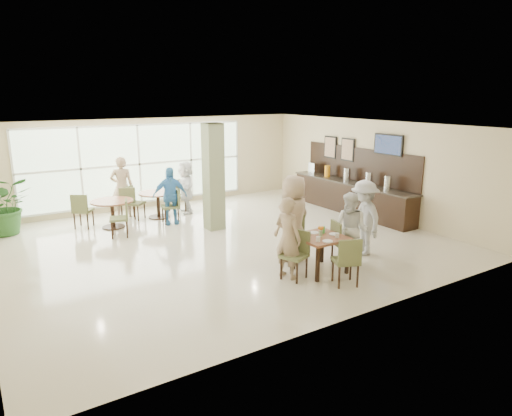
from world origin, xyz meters
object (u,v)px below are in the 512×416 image
round_table_right (158,198)px  adult_b (186,187)px  round_table_left (112,207)px  adult_standing (122,187)px  teen_right (351,229)px  teen_standing (364,218)px  potted_plant (5,206)px  buffet_counter (351,195)px  teen_left (288,238)px  adult_a (170,196)px  main_table (321,241)px  teen_far (293,218)px

round_table_right → adult_b: adult_b is taller
round_table_left → adult_standing: 1.15m
teen_right → adult_b: bearing=172.0°
teen_right → teen_standing: bearing=95.9°
round_table_left → potted_plant: potted_plant is taller
adult_b → buffet_counter: bearing=71.8°
round_table_left → buffet_counter: (6.57, -2.24, -0.03)m
adult_standing → teen_left: bearing=118.2°
adult_a → adult_standing: bearing=134.4°
adult_b → teen_standing: bearing=32.1°
teen_standing → adult_b: 5.84m
main_table → teen_left: teen_left is taller
round_table_right → buffet_counter: bearing=-26.5°
buffet_counter → adult_a: buffet_counter is taller
buffet_counter → teen_standing: (-2.40, -2.89, 0.29)m
teen_left → adult_a: (-0.48, 4.83, -0.02)m
adult_standing → buffet_counter: bearing=167.9°
potted_plant → adult_b: adult_b is taller
round_table_left → main_table: bearing=-63.8°
round_table_left → adult_standing: adult_standing is taller
teen_far → adult_standing: 5.88m
potted_plant → adult_b: bearing=-5.4°
round_table_right → buffet_counter: (5.16, -2.58, -0.02)m
teen_left → adult_b: teen_left is taller
main_table → round_table_right: 5.90m
adult_b → adult_a: bearing=-30.3°
teen_left → round_table_right: bearing=-9.5°
round_table_left → potted_plant: bearing=160.6°
round_table_left → potted_plant: 2.61m
teen_standing → adult_b: (-1.83, 5.54, -0.06)m
adult_b → adult_standing: 1.85m
round_table_right → potted_plant: (-3.87, 0.53, 0.18)m
buffet_counter → teen_far: bearing=-149.5°
teen_standing → adult_standing: size_ratio=0.95×
round_table_left → adult_standing: bearing=59.2°
teen_far → adult_standing: size_ratio=1.04×
teen_left → adult_b: (0.39, 5.73, -0.03)m
round_table_right → main_table: bearing=-77.7°
buffet_counter → teen_standing: bearing=-129.8°
teen_left → teen_standing: (2.23, 0.18, 0.03)m
buffet_counter → teen_left: buffet_counter is taller
buffet_counter → teen_left: (-4.63, -3.07, 0.26)m
main_table → teen_left: size_ratio=0.56×
potted_plant → adult_a: adult_a is taller
main_table → adult_standing: size_ratio=0.51×
teen_left → teen_standing: teen_standing is taller
main_table → teen_far: 0.92m
round_table_right → teen_right: (2.06, -5.79, 0.20)m
teen_right → adult_a: bearing=-177.0°
potted_plant → teen_right: 8.66m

